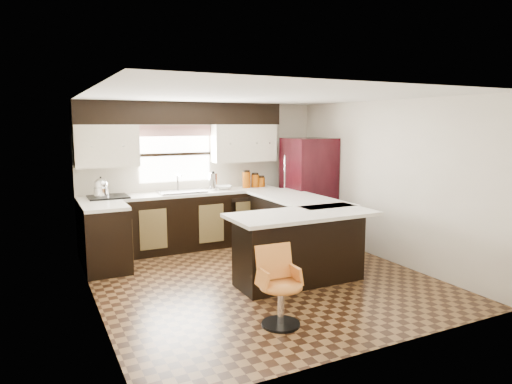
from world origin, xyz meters
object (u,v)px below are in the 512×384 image
peninsula_long (295,229)px  peninsula_return (300,249)px  refrigerator (308,190)px  bar_chair (281,287)px

peninsula_long → peninsula_return: bearing=-118.3°
peninsula_long → refrigerator: size_ratio=1.08×
refrigerator → bar_chair: 3.61m
peninsula_long → peninsula_return: 1.11m
bar_chair → refrigerator: bearing=55.5°
peninsula_return → peninsula_long: bearing=61.7°
peninsula_return → refrigerator: size_ratio=0.91×
peninsula_long → refrigerator: bearing=47.3°
peninsula_long → bar_chair: size_ratio=2.39×
bar_chair → peninsula_long: bearing=58.1°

